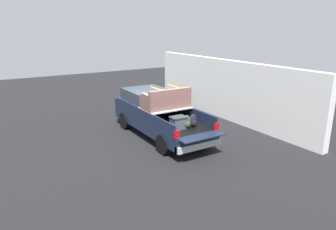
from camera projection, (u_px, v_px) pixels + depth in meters
name	position (u px, v px, depth m)	size (l,w,h in m)	color
ground_plane	(161.00, 136.00, 13.43)	(40.00, 40.00, 0.00)	black
pickup_truck	(157.00, 113.00, 13.46)	(6.05, 2.06, 2.23)	#162138
building_facade	(225.00, 89.00, 15.76)	(11.36, 0.36, 3.00)	white
trash_can	(173.00, 101.00, 17.53)	(0.60, 0.60, 0.98)	#2D2D33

